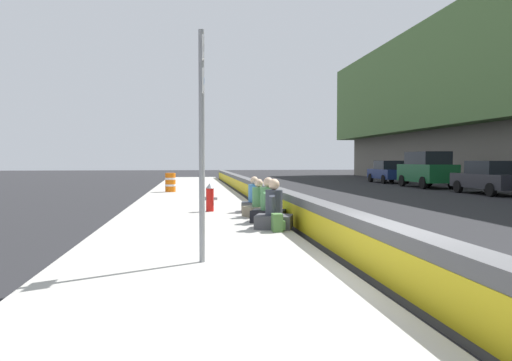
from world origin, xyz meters
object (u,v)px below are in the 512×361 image
backpack (278,223)px  parked_car_midline (427,169)px  route_sign_post (202,129)px  construction_barrel (170,182)px  seated_person_rear (259,205)px  fire_hydrant (210,197)px  seated_person_far (254,201)px  parked_car_fourth (490,177)px  parked_car_far (388,172)px  seated_person_foreground (274,213)px  seated_person_middle (268,208)px

backpack → parked_car_midline: size_ratio=0.08×
route_sign_post → construction_barrel: 17.23m
parked_car_midline → seated_person_rear: bearing=139.9°
fire_hydrant → seated_person_far: bearing=-99.9°
parked_car_midline → route_sign_post: bearing=145.4°
seated_person_far → parked_car_fourth: bearing=-59.3°
parked_car_far → backpack: bearing=152.1°
seated_person_far → construction_barrel: (9.86, 2.99, 0.14)m
seated_person_foreground → construction_barrel: 13.92m
parked_car_fourth → parked_car_far: bearing=-0.1°
seated_person_foreground → seated_person_far: size_ratio=1.06×
seated_person_far → construction_barrel: 10.31m
backpack → fire_hydrant: bearing=16.7°
route_sign_post → parked_car_fourth: size_ratio=0.80×
seated_person_far → backpack: (-4.23, 0.03, -0.15)m
backpack → parked_car_far: size_ratio=0.09×
parked_car_far → seated_person_rear: bearing=149.0°
seated_person_foreground → seated_person_rear: bearing=0.5°
seated_person_foreground → seated_person_far: bearing=-0.4°
route_sign_post → parked_car_fourth: route_sign_post is taller
seated_person_foreground → construction_barrel: size_ratio=1.22×
seated_person_far → parked_car_far: bearing=-32.5°
fire_hydrant → construction_barrel: (9.63, 1.62, 0.03)m
seated_person_rear → backpack: seated_person_rear is taller
parked_car_midline → seated_person_far: bearing=137.4°
route_sign_post → parked_car_midline: (21.26, -14.65, -1.03)m
backpack → seated_person_foreground: bearing=-0.2°
route_sign_post → parked_car_midline: bearing=-34.6°
route_sign_post → seated_person_rear: route_sign_post is taller
seated_person_foreground → seated_person_middle: 1.18m
fire_hydrant → parked_car_fourth: parked_car_fourth is taller
parked_car_far → seated_person_middle: bearing=150.5°
seated_person_far → parked_car_far: 24.34m
fire_hydrant → seated_person_middle: (-2.80, -1.39, -0.09)m
backpack → parked_car_far: bearing=-27.9°
backpack → parked_car_fourth: 17.75m
backpack → parked_car_fourth: size_ratio=0.09×
seated_person_far → route_sign_post: bearing=166.3°
seated_person_middle → backpack: 1.68m
seated_person_far → seated_person_foreground: bearing=179.6°
fire_hydrant → backpack: 4.67m
seated_person_foreground → parked_car_fourth: 17.41m
seated_person_rear → seated_person_far: seated_person_far is taller
seated_person_far → parked_car_fourth: (7.75, -13.06, 0.38)m
route_sign_post → seated_person_middle: 5.31m
fire_hydrant → parked_car_midline: 19.82m
parked_car_midline → parked_car_far: 6.53m
backpack → parked_car_midline: bearing=-35.3°
parked_car_midline → parked_car_far: bearing=-1.9°
seated_person_foreground → seated_person_rear: (2.40, 0.02, -0.03)m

